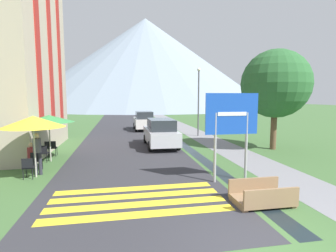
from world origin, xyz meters
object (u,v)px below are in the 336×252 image
Objects in this scene: tree_by_path at (276,84)px; streetlamp at (199,96)px; cafe_chair_far_right at (52,147)px; person_standing_terrace at (37,151)px; footbridge at (262,197)px; cafe_chair_near_left at (36,160)px; cafe_chair_nearest at (28,166)px; cafe_umbrella_front_yellow at (33,122)px; hotel_building at (4,35)px; parked_car_near at (161,133)px; cafe_umbrella_middle_green at (49,119)px; cafe_chair_far_left at (46,147)px; road_sign at (232,122)px; parked_car_far at (144,121)px; cafe_chair_middle at (43,152)px; person_seated_far at (31,154)px.

streetlamp is at bearing 115.28° from tree_by_path.
person_standing_terrace is at bearing -70.05° from cafe_chair_far_right.
person_standing_terrace is (-7.58, 4.44, 0.79)m from footbridge.
cafe_chair_near_left is 1.15m from cafe_chair_nearest.
hotel_building is at bearing 117.65° from cafe_umbrella_front_yellow.
parked_car_near is 1.81× the size of cafe_umbrella_front_yellow.
parked_car_near is at bearing 45.54° from cafe_chair_near_left.
hotel_building is 7.08m from cafe_chair_far_right.
cafe_umbrella_middle_green is 12.94m from tree_by_path.
cafe_umbrella_middle_green is 12.14m from streetlamp.
footbridge is at bearing -27.03° from cafe_chair_far_left.
footbridge is 9.78m from parked_car_near.
road_sign is at bearing -36.06° from hotel_building.
parked_car_near is at bearing 25.35° from cafe_umbrella_middle_green.
cafe_chair_far_left is at bearing -38.90° from hotel_building.
cafe_chair_far_right is (-5.97, -10.58, -0.40)m from parked_car_far.
parked_car_near is 1.09× the size of parked_car_far.
parked_car_near is 8.45m from cafe_chair_nearest.
road_sign is at bearing -0.91° from cafe_chair_middle.
tree_by_path is (13.29, -0.35, 3.50)m from cafe_chair_far_left.
streetlamp is 6.90m from tree_by_path.
parked_car_far is 4.87× the size of cafe_chair_middle.
person_standing_terrace is 0.29× the size of tree_by_path.
cafe_umbrella_front_yellow is (0.27, -3.86, 1.75)m from cafe_chair_far_right.
parked_car_far is (-0.27, 8.92, -0.00)m from parked_car_near.
cafe_umbrella_front_yellow reaches higher than cafe_umbrella_middle_green.
person_seated_far is at bearing 118.00° from person_standing_terrace.
person_seated_far is (-0.40, 1.67, 0.15)m from cafe_chair_nearest.
person_seated_far is 0.20× the size of tree_by_path.
streetlamp is at bearing 45.80° from cafe_chair_far_right.
cafe_chair_middle is (2.64, -3.25, -6.24)m from hotel_building.
footbridge is 2.00× the size of cafe_chair_far_left.
cafe_chair_middle is 1.00× the size of cafe_chair_far_left.
parked_car_near and parked_car_far have the same top height.
cafe_chair_middle is at bearing 150.74° from road_sign.
cafe_chair_far_left is at bearing 135.93° from footbridge.
cafe_chair_far_left is (2.43, -1.96, -6.24)m from hotel_building.
cafe_chair_middle is at bearing -79.04° from cafe_chair_far_right.
cafe_umbrella_middle_green is (2.94, -3.11, -4.59)m from hotel_building.
cafe_chair_middle is 1.00× the size of cafe_chair_nearest.
person_standing_terrace reaches higher than footbridge.
streetlamp reaches higher than cafe_chair_near_left.
cafe_chair_middle is at bearing -154.67° from parked_car_near.
road_sign is 0.75× the size of parked_car_near.
cafe_chair_near_left is 1.00× the size of cafe_chair_far_left.
road_sign is 11.83m from streetlamp.
parked_car_near reaches higher than person_seated_far.
road_sign is 9.85m from cafe_chair_far_right.
cafe_chair_near_left is at bearing 147.25° from footbridge.
road_sign is 3.97× the size of cafe_chair_far_right.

